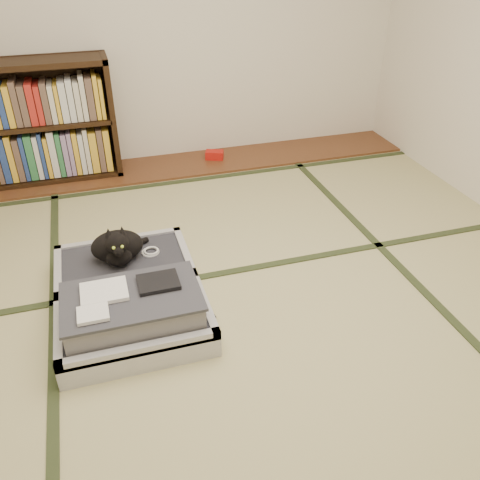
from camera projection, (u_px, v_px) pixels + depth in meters
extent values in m
plane|color=#C7C785|center=(250.00, 315.00, 2.70)|extent=(4.50, 4.50, 0.00)
cube|color=brown|center=(178.00, 166.00, 4.31)|extent=(4.00, 0.50, 0.02)
cube|color=red|center=(215.00, 155.00, 4.39)|extent=(0.17, 0.14, 0.07)
plane|color=silver|center=(161.00, 9.00, 3.88)|extent=(4.00, 0.00, 4.00)
cube|color=#2D381E|center=(54.00, 354.00, 2.45)|extent=(0.05, 4.50, 0.01)
cube|color=#2D381E|center=(414.00, 281.00, 2.95)|extent=(0.05, 4.50, 0.01)
cube|color=#2D381E|center=(230.00, 272.00, 3.02)|extent=(4.00, 0.05, 0.01)
cube|color=#2D381E|center=(185.00, 181.00, 4.07)|extent=(4.00, 0.05, 0.01)
cube|color=black|center=(112.00, 116.00, 4.00)|extent=(0.04, 0.33, 0.93)
cube|color=black|center=(30.00, 178.00, 4.06)|extent=(1.45, 0.33, 0.04)
cube|color=black|center=(2.00, 65.00, 3.59)|extent=(1.45, 0.33, 0.04)
cube|color=black|center=(17.00, 125.00, 3.83)|extent=(1.39, 0.33, 0.03)
cube|color=black|center=(18.00, 118.00, 3.95)|extent=(1.45, 0.02, 0.93)
cube|color=gray|center=(23.00, 153.00, 3.93)|extent=(1.30, 0.23, 0.39)
cube|color=gray|center=(11.00, 101.00, 3.71)|extent=(1.30, 0.23, 0.35)
cube|color=#BABBC0|center=(136.00, 328.00, 2.52)|extent=(0.75, 0.50, 0.13)
cube|color=#2F2F37|center=(135.00, 323.00, 2.50)|extent=(0.67, 0.42, 0.10)
cube|color=#BABBC0|center=(140.00, 350.00, 2.29)|extent=(0.75, 0.04, 0.05)
cube|color=#BABBC0|center=(129.00, 290.00, 2.66)|extent=(0.75, 0.04, 0.05)
cube|color=#BABBC0|center=(59.00, 332.00, 2.39)|extent=(0.04, 0.50, 0.05)
cube|color=#BABBC0|center=(205.00, 304.00, 2.57)|extent=(0.04, 0.50, 0.05)
cube|color=#BABBC0|center=(125.00, 272.00, 2.92)|extent=(0.75, 0.50, 0.13)
cube|color=#2F2F37|center=(124.00, 267.00, 2.90)|extent=(0.67, 0.42, 0.10)
cube|color=#BABBC0|center=(128.00, 285.00, 2.70)|extent=(0.75, 0.04, 0.05)
cube|color=#BABBC0|center=(119.00, 241.00, 3.07)|extent=(0.75, 0.04, 0.05)
cube|color=#BABBC0|center=(58.00, 273.00, 2.79)|extent=(0.04, 0.50, 0.05)
cube|color=#BABBC0|center=(185.00, 252.00, 2.97)|extent=(0.04, 0.50, 0.05)
cylinder|color=black|center=(128.00, 287.00, 2.68)|extent=(0.67, 0.02, 0.02)
cube|color=gray|center=(133.00, 309.00, 2.45)|extent=(0.64, 0.39, 0.13)
cube|color=#3D3D46|center=(131.00, 297.00, 2.41)|extent=(0.66, 0.41, 0.01)
cube|color=white|center=(104.00, 292.00, 2.41)|extent=(0.22, 0.18, 0.02)
cube|color=black|center=(158.00, 282.00, 2.47)|extent=(0.20, 0.16, 0.02)
cube|color=white|center=(93.00, 314.00, 2.27)|extent=(0.14, 0.12, 0.02)
cube|color=white|center=(93.00, 372.00, 2.27)|extent=(0.06, 0.01, 0.04)
cube|color=white|center=(120.00, 368.00, 2.30)|extent=(0.05, 0.01, 0.03)
cube|color=orange|center=(195.00, 350.00, 2.38)|extent=(0.05, 0.01, 0.03)
cube|color=#197F33|center=(181.00, 350.00, 2.35)|extent=(0.04, 0.01, 0.03)
ellipsoid|color=black|center=(117.00, 246.00, 2.84)|extent=(0.29, 0.19, 0.18)
ellipsoid|color=black|center=(119.00, 257.00, 2.78)|extent=(0.14, 0.10, 0.10)
ellipsoid|color=black|center=(117.00, 243.00, 2.70)|extent=(0.12, 0.11, 0.12)
sphere|color=black|center=(119.00, 251.00, 2.67)|extent=(0.06, 0.06, 0.06)
cone|color=black|center=(108.00, 233.00, 2.68)|extent=(0.04, 0.05, 0.06)
cone|color=black|center=(122.00, 231.00, 2.69)|extent=(0.04, 0.05, 0.06)
sphere|color=#A5BF33|center=(114.00, 248.00, 2.65)|extent=(0.02, 0.02, 0.02)
sphere|color=#A5BF33|center=(122.00, 247.00, 2.66)|extent=(0.02, 0.02, 0.02)
cylinder|color=black|center=(134.00, 245.00, 2.97)|extent=(0.18, 0.10, 0.03)
torus|color=white|center=(150.00, 252.00, 2.94)|extent=(0.10, 0.10, 0.01)
torus|color=white|center=(151.00, 251.00, 2.93)|extent=(0.09, 0.09, 0.01)
cube|color=black|center=(181.00, 324.00, 2.62)|extent=(0.37, 0.05, 0.01)
cube|color=black|center=(158.00, 322.00, 2.64)|extent=(0.17, 0.11, 0.01)
cube|color=black|center=(200.00, 314.00, 2.70)|extent=(0.15, 0.13, 0.01)
cylinder|color=black|center=(176.00, 309.00, 2.73)|extent=(0.02, 0.07, 0.01)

